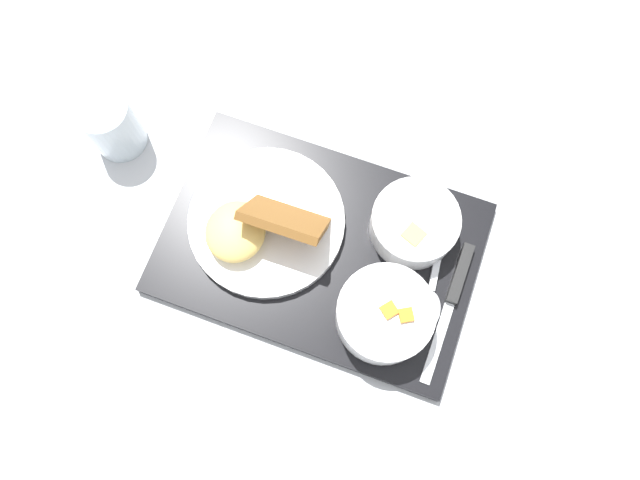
% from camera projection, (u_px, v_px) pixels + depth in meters
% --- Properties ---
extents(ground_plane, '(4.00, 4.00, 0.00)m').
position_uv_depth(ground_plane, '(320.00, 249.00, 0.78)').
color(ground_plane, silver).
extents(serving_tray, '(0.44, 0.31, 0.02)m').
position_uv_depth(serving_tray, '(320.00, 248.00, 0.78)').
color(serving_tray, black).
rests_on(serving_tray, ground_plane).
extents(bowl_salad, '(0.12, 0.12, 0.07)m').
position_uv_depth(bowl_salad, '(384.00, 314.00, 0.71)').
color(bowl_salad, white).
rests_on(bowl_salad, serving_tray).
extents(bowl_soup, '(0.12, 0.12, 0.05)m').
position_uv_depth(bowl_soup, '(414.00, 223.00, 0.75)').
color(bowl_soup, white).
rests_on(bowl_soup, serving_tray).
extents(plate_main, '(0.21, 0.21, 0.09)m').
position_uv_depth(plate_main, '(261.00, 224.00, 0.76)').
color(plate_main, white).
rests_on(plate_main, serving_tray).
extents(knife, '(0.03, 0.19, 0.01)m').
position_uv_depth(knife, '(456.00, 287.00, 0.75)').
color(knife, silver).
rests_on(knife, serving_tray).
extents(spoon, '(0.05, 0.15, 0.01)m').
position_uv_depth(spoon, '(430.00, 296.00, 0.74)').
color(spoon, silver).
rests_on(spoon, serving_tray).
extents(glass_water, '(0.07, 0.07, 0.09)m').
position_uv_depth(glass_water, '(113.00, 127.00, 0.79)').
color(glass_water, silver).
rests_on(glass_water, ground_plane).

